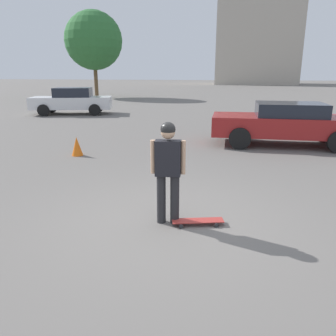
# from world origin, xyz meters

# --- Properties ---
(ground_plane) EXTENTS (220.00, 220.00, 0.00)m
(ground_plane) POSITION_xyz_m (0.00, 0.00, 0.00)
(ground_plane) COLOR slate
(person) EXTENTS (0.25, 0.52, 1.58)m
(person) POSITION_xyz_m (0.00, 0.00, 0.93)
(person) COLOR #262628
(person) RESTS_ON ground_plane
(skateboard) EXTENTS (0.41, 0.81, 0.07)m
(skateboard) POSITION_xyz_m (0.02, -0.47, 0.06)
(skateboard) COLOR #A5332D
(skateboard) RESTS_ON ground_plane
(car_parked_near) EXTENTS (2.06, 4.64, 1.36)m
(car_parked_near) POSITION_xyz_m (6.43, -2.41, 0.73)
(car_parked_near) COLOR maroon
(car_parked_near) RESTS_ON ground_plane
(car_parked_far) EXTENTS (2.98, 4.72, 1.47)m
(car_parked_far) POSITION_xyz_m (12.60, 8.44, 0.76)
(car_parked_far) COLOR silver
(car_parked_far) RESTS_ON ground_plane
(tree_distant) EXTENTS (5.30, 5.30, 7.82)m
(tree_distant) POSITION_xyz_m (25.51, 12.87, 5.16)
(tree_distant) COLOR brown
(tree_distant) RESTS_ON ground_plane
(traffic_cone) EXTENTS (0.32, 0.32, 0.53)m
(traffic_cone) POSITION_xyz_m (3.67, 3.48, 0.27)
(traffic_cone) COLOR orange
(traffic_cone) RESTS_ON ground_plane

